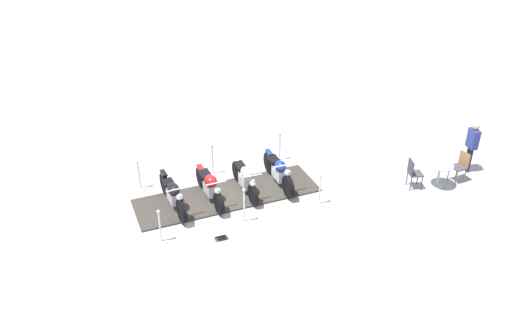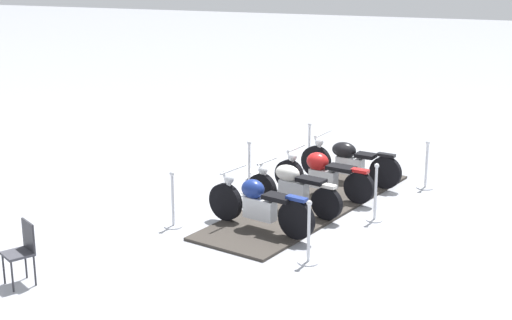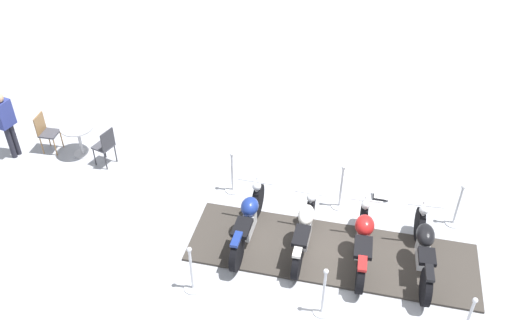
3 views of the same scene
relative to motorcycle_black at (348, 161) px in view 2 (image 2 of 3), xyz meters
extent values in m
plane|color=#A8AAB2|center=(-0.40, -1.61, -0.51)|extent=(80.00, 80.00, 0.00)
cube|color=#38332D|center=(-0.40, -1.61, -0.49)|extent=(3.06, 5.76, 0.05)
cylinder|color=black|center=(-0.73, 0.16, -0.13)|extent=(0.68, 0.25, 0.67)
cylinder|color=black|center=(0.82, -0.17, -0.13)|extent=(0.68, 0.25, 0.67)
cube|color=silver|center=(0.04, -0.01, -0.10)|extent=(0.61, 0.33, 0.35)
ellipsoid|color=black|center=(-0.10, 0.02, 0.22)|extent=(0.59, 0.43, 0.33)
cube|color=black|center=(0.38, -0.08, 0.17)|extent=(0.45, 0.37, 0.08)
cube|color=black|center=(0.82, -0.17, 0.24)|extent=(0.39, 0.21, 0.06)
cylinder|color=silver|center=(-0.66, 0.14, 0.16)|extent=(0.31, 0.13, 0.57)
cylinder|color=silver|center=(-0.58, 0.12, 0.51)|extent=(0.18, 0.67, 0.04)
sphere|color=silver|center=(-0.67, 0.14, 0.31)|extent=(0.18, 0.18, 0.18)
cylinder|color=black|center=(-1.02, -0.89, -0.15)|extent=(0.63, 0.27, 0.62)
cylinder|color=black|center=(0.51, -1.26, -0.15)|extent=(0.63, 0.27, 0.62)
cube|color=silver|center=(-0.25, -1.08, -0.11)|extent=(0.59, 0.36, 0.37)
ellipsoid|color=#AD1919|center=(-0.39, -1.04, 0.23)|extent=(0.53, 0.46, 0.36)
cube|color=black|center=(0.12, -1.16, 0.18)|extent=(0.60, 0.44, 0.08)
cube|color=#AD1919|center=(0.51, -1.26, 0.19)|extent=(0.37, 0.23, 0.06)
cylinder|color=silver|center=(-0.94, -0.91, 0.11)|extent=(0.32, 0.14, 0.52)
cylinder|color=silver|center=(-0.85, -0.93, 0.43)|extent=(0.18, 0.60, 0.04)
sphere|color=silver|center=(-0.95, -0.91, 0.23)|extent=(0.18, 0.18, 0.18)
cylinder|color=black|center=(-1.24, -1.94, -0.16)|extent=(0.62, 0.29, 0.61)
cylinder|color=black|center=(0.14, -2.35, -0.16)|extent=(0.62, 0.29, 0.61)
cube|color=silver|center=(-0.55, -2.14, -0.08)|extent=(0.59, 0.37, 0.43)
ellipsoid|color=silver|center=(-0.68, -2.10, 0.26)|extent=(0.57, 0.44, 0.31)
cube|color=black|center=(-0.18, -2.25, 0.22)|extent=(0.59, 0.42, 0.08)
cube|color=silver|center=(0.14, -2.35, 0.17)|extent=(0.36, 0.24, 0.06)
cylinder|color=silver|center=(-1.18, -1.95, 0.10)|extent=(0.24, 0.13, 0.52)
cylinder|color=silver|center=(-1.13, -1.97, 0.42)|extent=(0.21, 0.61, 0.04)
sphere|color=silver|center=(-1.23, -1.94, 0.22)|extent=(0.18, 0.18, 0.18)
cylinder|color=black|center=(-1.58, -2.98, -0.12)|extent=(0.69, 0.32, 0.69)
cylinder|color=black|center=(-0.11, -3.44, -0.12)|extent=(0.69, 0.32, 0.69)
cube|color=silver|center=(-0.84, -3.21, -0.09)|extent=(0.64, 0.38, 0.37)
ellipsoid|color=navy|center=(-0.99, -3.16, 0.24)|extent=(0.52, 0.45, 0.34)
cube|color=black|center=(-0.47, -3.32, 0.19)|extent=(0.59, 0.44, 0.08)
cube|color=navy|center=(-0.11, -3.44, 0.25)|extent=(0.40, 0.25, 0.06)
cylinder|color=silver|center=(-1.49, -3.01, 0.17)|extent=(0.34, 0.17, 0.58)
cylinder|color=silver|center=(-1.40, -3.04, 0.52)|extent=(0.25, 0.70, 0.04)
sphere|color=silver|center=(-1.50, -3.01, 0.32)|extent=(0.18, 0.18, 0.18)
cylinder|color=silver|center=(-1.76, -1.23, -0.50)|extent=(0.34, 0.34, 0.03)
cylinder|color=silver|center=(-1.76, -1.23, 0.01)|extent=(0.05, 0.05, 0.99)
sphere|color=silver|center=(-1.76, -1.23, 0.54)|extent=(0.09, 0.09, 0.09)
cylinder|color=silver|center=(0.96, -1.98, -0.50)|extent=(0.30, 0.30, 0.03)
cylinder|color=silver|center=(0.96, -1.98, 0.00)|extent=(0.05, 0.05, 0.98)
sphere|color=silver|center=(0.96, -1.98, 0.53)|extent=(0.09, 0.09, 0.09)
cylinder|color=silver|center=(-1.13, 1.03, -0.50)|extent=(0.33, 0.33, 0.03)
cylinder|color=silver|center=(-1.13, 1.03, -0.03)|extent=(0.05, 0.05, 0.91)
sphere|color=silver|center=(-1.13, 1.03, 0.46)|extent=(0.09, 0.09, 0.09)
cylinder|color=silver|center=(-2.38, -3.50, -0.50)|extent=(0.34, 0.34, 0.03)
cylinder|color=silver|center=(-2.38, -3.50, -0.02)|extent=(0.05, 0.05, 0.93)
sphere|color=silver|center=(-2.38, -3.50, 0.48)|extent=(0.09, 0.09, 0.09)
cylinder|color=silver|center=(0.33, -4.25, -0.50)|extent=(0.33, 0.33, 0.03)
cylinder|color=silver|center=(0.33, -4.25, -0.02)|extent=(0.05, 0.05, 0.94)
sphere|color=silver|center=(0.33, -4.25, 0.49)|extent=(0.09, 0.09, 0.09)
cylinder|color=silver|center=(1.58, 0.28, -0.50)|extent=(0.36, 0.36, 0.03)
cylinder|color=silver|center=(1.58, 0.28, -0.03)|extent=(0.05, 0.05, 0.91)
sphere|color=silver|center=(1.58, 0.28, 0.46)|extent=(0.09, 0.09, 0.09)
cube|color=#333338|center=(-1.97, -0.29, -0.50)|extent=(0.28, 0.36, 0.02)
cube|color=white|center=(-1.97, -0.29, -0.37)|extent=(0.33, 0.35, 0.14)
cylinder|color=#2D2D33|center=(-3.44, -6.68, -0.28)|extent=(0.03, 0.03, 0.47)
cylinder|color=#2D2D33|center=(-3.72, -6.50, -0.28)|extent=(0.03, 0.03, 0.47)
cylinder|color=#2D2D33|center=(-3.25, -6.40, -0.28)|extent=(0.03, 0.03, 0.47)
cylinder|color=#2D2D33|center=(-3.54, -6.21, -0.28)|extent=(0.03, 0.03, 0.47)
cube|color=#3F3F47|center=(-3.49, -6.45, -0.02)|extent=(0.55, 0.55, 0.04)
cube|color=#2D2D33|center=(-3.39, -6.29, 0.22)|extent=(0.35, 0.24, 0.45)
camera|label=1|loc=(-11.31, 5.69, 8.16)|focal=36.55mm
camera|label=2|loc=(3.27, -15.07, 4.37)|focal=53.44mm
camera|label=3|loc=(7.00, -3.39, 7.48)|focal=39.07mm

